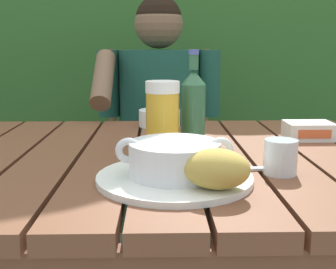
# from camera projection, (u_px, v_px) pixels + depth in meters

# --- Properties ---
(dining_table) EXTENTS (1.18, 0.90, 0.77)m
(dining_table) POSITION_uv_depth(u_px,v_px,m) (163.00, 194.00, 1.06)
(dining_table) COLOR brown
(dining_table) RESTS_ON ground_plane
(hedge_backdrop) EXTENTS (3.51, 0.94, 2.88)m
(hedge_backdrop) POSITION_uv_depth(u_px,v_px,m) (166.00, 13.00, 2.52)
(hedge_backdrop) COLOR #2C5924
(hedge_backdrop) RESTS_ON ground_plane
(chair_near_diner) EXTENTS (0.47, 0.40, 1.01)m
(chair_near_diner) POSITION_uv_depth(u_px,v_px,m) (159.00, 168.00, 1.97)
(chair_near_diner) COLOR brown
(chair_near_diner) RESTS_ON ground_plane
(person_eating) EXTENTS (0.48, 0.47, 1.22)m
(person_eating) POSITION_uv_depth(u_px,v_px,m) (158.00, 125.00, 1.73)
(person_eating) COLOR #1B4C3D
(person_eating) RESTS_ON ground_plane
(serving_plate) EXTENTS (0.30, 0.30, 0.01)m
(serving_plate) POSITION_uv_depth(u_px,v_px,m) (174.00, 178.00, 0.83)
(serving_plate) COLOR white
(serving_plate) RESTS_ON dining_table
(soup_bowl) EXTENTS (0.22, 0.17, 0.07)m
(soup_bowl) POSITION_uv_depth(u_px,v_px,m) (175.00, 158.00, 0.82)
(soup_bowl) COLOR white
(soup_bowl) RESTS_ON serving_plate
(bread_roll) EXTENTS (0.13, 0.11, 0.07)m
(bread_roll) POSITION_uv_depth(u_px,v_px,m) (216.00, 169.00, 0.74)
(bread_roll) COLOR gold
(bread_roll) RESTS_ON serving_plate
(beer_glass) EXTENTS (0.08, 0.08, 0.17)m
(beer_glass) POSITION_uv_depth(u_px,v_px,m) (164.00, 118.00, 1.02)
(beer_glass) COLOR gold
(beer_glass) RESTS_ON dining_table
(beer_bottle) EXTENTS (0.06, 0.06, 0.24)m
(beer_bottle) POSITION_uv_depth(u_px,v_px,m) (193.00, 108.00, 1.08)
(beer_bottle) COLOR #2F5F3B
(beer_bottle) RESTS_ON dining_table
(water_glass_small) EXTENTS (0.07, 0.07, 0.07)m
(water_glass_small) POSITION_uv_depth(u_px,v_px,m) (281.00, 157.00, 0.87)
(water_glass_small) COLOR silver
(water_glass_small) RESTS_ON dining_table
(butter_tub) EXTENTS (0.13, 0.10, 0.05)m
(butter_tub) POSITION_uv_depth(u_px,v_px,m) (309.00, 131.00, 1.19)
(butter_tub) COLOR white
(butter_tub) RESTS_ON dining_table
(table_knife) EXTENTS (0.16, 0.03, 0.01)m
(table_knife) POSITION_uv_depth(u_px,v_px,m) (243.00, 169.00, 0.90)
(table_knife) COLOR silver
(table_knife) RESTS_ON dining_table
(diner_bowl) EXTENTS (0.13, 0.13, 0.05)m
(diner_bowl) POSITION_uv_depth(u_px,v_px,m) (159.00, 118.00, 1.38)
(diner_bowl) COLOR white
(diner_bowl) RESTS_ON dining_table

